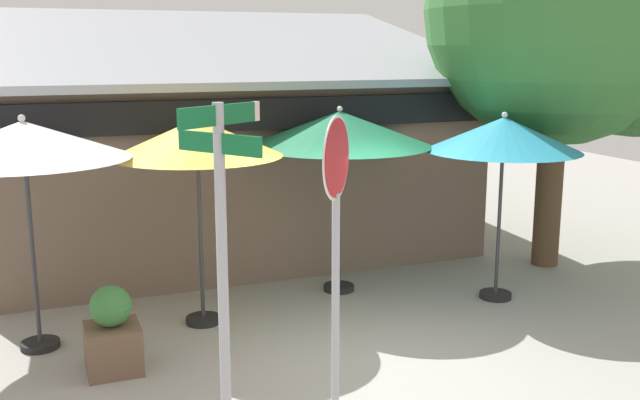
{
  "coord_description": "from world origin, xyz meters",
  "views": [
    {
      "loc": [
        -3.32,
        -6.91,
        3.42
      ],
      "look_at": [
        -0.08,
        1.2,
        1.6
      ],
      "focal_mm": 41.04,
      "sensor_mm": 36.0,
      "label": 1
    }
  ],
  "objects_px": {
    "patio_umbrella_ivory_left": "(23,142)",
    "patio_umbrella_mustard_center": "(197,139)",
    "street_sign_post": "(222,248)",
    "patio_umbrella_teal_far_right": "(504,136)",
    "patio_umbrella_forest_green_right": "(340,129)",
    "shade_tree": "(584,18)",
    "stop_sign": "(336,222)",
    "sidewalk_planter": "(112,334)"
  },
  "relations": [
    {
      "from": "stop_sign",
      "to": "patio_umbrella_teal_far_right",
      "type": "bearing_deg",
      "value": 36.12
    },
    {
      "from": "stop_sign",
      "to": "patio_umbrella_ivory_left",
      "type": "xyz_separation_m",
      "value": [
        -2.42,
        3.07,
        0.43
      ]
    },
    {
      "from": "patio_umbrella_mustard_center",
      "to": "patio_umbrella_forest_green_right",
      "type": "distance_m",
      "value": 2.17
    },
    {
      "from": "patio_umbrella_ivory_left",
      "to": "patio_umbrella_teal_far_right",
      "type": "bearing_deg",
      "value": -4.84
    },
    {
      "from": "patio_umbrella_ivory_left",
      "to": "shade_tree",
      "type": "xyz_separation_m",
      "value": [
        7.96,
        0.43,
        1.45
      ]
    },
    {
      "from": "patio_umbrella_teal_far_right",
      "to": "sidewalk_planter",
      "type": "xyz_separation_m",
      "value": [
        -5.21,
        -0.46,
        -1.85
      ]
    },
    {
      "from": "patio_umbrella_ivory_left",
      "to": "sidewalk_planter",
      "type": "height_order",
      "value": "patio_umbrella_ivory_left"
    },
    {
      "from": "patio_umbrella_forest_green_right",
      "to": "street_sign_post",
      "type": "bearing_deg",
      "value": -125.44
    },
    {
      "from": "patio_umbrella_ivory_left",
      "to": "patio_umbrella_mustard_center",
      "type": "relative_size",
      "value": 1.02
    },
    {
      "from": "sidewalk_planter",
      "to": "street_sign_post",
      "type": "bearing_deg",
      "value": -71.2
    },
    {
      "from": "street_sign_post",
      "to": "patio_umbrella_forest_green_right",
      "type": "height_order",
      "value": "street_sign_post"
    },
    {
      "from": "street_sign_post",
      "to": "patio_umbrella_mustard_center",
      "type": "relative_size",
      "value": 1.13
    },
    {
      "from": "patio_umbrella_mustard_center",
      "to": "patio_umbrella_forest_green_right",
      "type": "xyz_separation_m",
      "value": [
        2.1,
        0.53,
        -0.02
      ]
    },
    {
      "from": "street_sign_post",
      "to": "patio_umbrella_teal_far_right",
      "type": "distance_m",
      "value": 5.19
    },
    {
      "from": "patio_umbrella_mustard_center",
      "to": "patio_umbrella_teal_far_right",
      "type": "xyz_separation_m",
      "value": [
        4.0,
        -0.58,
        -0.07
      ]
    },
    {
      "from": "patio_umbrella_ivory_left",
      "to": "patio_umbrella_forest_green_right",
      "type": "distance_m",
      "value": 4.09
    },
    {
      "from": "patio_umbrella_ivory_left",
      "to": "patio_umbrella_teal_far_right",
      "type": "xyz_separation_m",
      "value": [
        5.94,
        -0.5,
        -0.14
      ]
    },
    {
      "from": "street_sign_post",
      "to": "patio_umbrella_mustard_center",
      "type": "xyz_separation_m",
      "value": [
        0.5,
        3.12,
        0.5
      ]
    },
    {
      "from": "stop_sign",
      "to": "patio_umbrella_forest_green_right",
      "type": "xyz_separation_m",
      "value": [
        1.62,
        3.68,
        0.35
      ]
    },
    {
      "from": "patio_umbrella_forest_green_right",
      "to": "sidewalk_planter",
      "type": "distance_m",
      "value": 4.13
    },
    {
      "from": "patio_umbrella_mustard_center",
      "to": "patio_umbrella_ivory_left",
      "type": "bearing_deg",
      "value": -177.65
    },
    {
      "from": "stop_sign",
      "to": "patio_umbrella_forest_green_right",
      "type": "bearing_deg",
      "value": 66.27
    },
    {
      "from": "sidewalk_planter",
      "to": "patio_umbrella_ivory_left",
      "type": "bearing_deg",
      "value": 127.22
    },
    {
      "from": "street_sign_post",
      "to": "patio_umbrella_mustard_center",
      "type": "bearing_deg",
      "value": 80.86
    },
    {
      "from": "patio_umbrella_ivory_left",
      "to": "street_sign_post",
      "type": "bearing_deg",
      "value": -64.71
    },
    {
      "from": "patio_umbrella_ivory_left",
      "to": "patio_umbrella_mustard_center",
      "type": "distance_m",
      "value": 1.94
    },
    {
      "from": "street_sign_post",
      "to": "shade_tree",
      "type": "bearing_deg",
      "value": 28.06
    },
    {
      "from": "stop_sign",
      "to": "sidewalk_planter",
      "type": "xyz_separation_m",
      "value": [
        -1.69,
        2.11,
        -1.55
      ]
    },
    {
      "from": "street_sign_post",
      "to": "stop_sign",
      "type": "bearing_deg",
      "value": -1.61
    },
    {
      "from": "stop_sign",
      "to": "patio_umbrella_mustard_center",
      "type": "distance_m",
      "value": 3.21
    },
    {
      "from": "sidewalk_planter",
      "to": "patio_umbrella_forest_green_right",
      "type": "bearing_deg",
      "value": 25.38
    },
    {
      "from": "stop_sign",
      "to": "sidewalk_planter",
      "type": "distance_m",
      "value": 3.12
    },
    {
      "from": "stop_sign",
      "to": "patio_umbrella_teal_far_right",
      "type": "distance_m",
      "value": 4.37
    },
    {
      "from": "stop_sign",
      "to": "street_sign_post",
      "type": "bearing_deg",
      "value": 178.39
    },
    {
      "from": "street_sign_post",
      "to": "stop_sign",
      "type": "relative_size",
      "value": 1.04
    },
    {
      "from": "street_sign_post",
      "to": "stop_sign",
      "type": "xyz_separation_m",
      "value": [
        0.98,
        -0.03,
        0.13
      ]
    },
    {
      "from": "patio_umbrella_teal_far_right",
      "to": "patio_umbrella_forest_green_right",
      "type": "bearing_deg",
      "value": 149.64
    },
    {
      "from": "patio_umbrella_mustard_center",
      "to": "patio_umbrella_forest_green_right",
      "type": "bearing_deg",
      "value": 14.18
    },
    {
      "from": "patio_umbrella_teal_far_right",
      "to": "sidewalk_planter",
      "type": "relative_size",
      "value": 2.7
    },
    {
      "from": "patio_umbrella_ivory_left",
      "to": "patio_umbrella_teal_far_right",
      "type": "height_order",
      "value": "patio_umbrella_ivory_left"
    },
    {
      "from": "shade_tree",
      "to": "patio_umbrella_teal_far_right",
      "type": "bearing_deg",
      "value": -155.14
    },
    {
      "from": "patio_umbrella_ivory_left",
      "to": "patio_umbrella_teal_far_right",
      "type": "relative_size",
      "value": 1.05
    }
  ]
}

